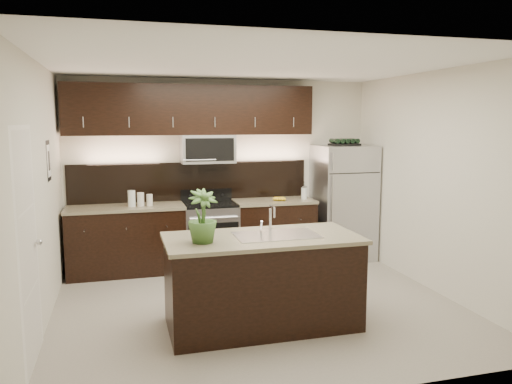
% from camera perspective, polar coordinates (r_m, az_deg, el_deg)
% --- Properties ---
extents(ground, '(4.50, 4.50, 0.00)m').
position_cam_1_polar(ground, '(5.85, 0.21, -12.84)').
color(ground, gray).
rests_on(ground, ground).
extents(room_walls, '(4.52, 4.02, 2.71)m').
position_cam_1_polar(room_walls, '(5.42, -0.81, 3.91)').
color(room_walls, beige).
rests_on(room_walls, ground).
extents(counter_run, '(3.51, 0.65, 0.94)m').
position_cam_1_polar(counter_run, '(7.21, -6.90, -4.96)').
color(counter_run, black).
rests_on(counter_run, ground).
extents(upper_fixtures, '(3.49, 0.40, 1.66)m').
position_cam_1_polar(upper_fixtures, '(7.18, -7.09, 8.41)').
color(upper_fixtures, black).
rests_on(upper_fixtures, counter_run).
extents(island, '(1.96, 0.96, 0.94)m').
position_cam_1_polar(island, '(5.17, 0.69, -10.14)').
color(island, black).
rests_on(island, ground).
extents(sink_faucet, '(0.84, 0.50, 0.28)m').
position_cam_1_polar(sink_faucet, '(5.10, 2.30, -4.78)').
color(sink_faucet, silver).
rests_on(sink_faucet, island).
extents(refrigerator, '(0.83, 0.75, 1.73)m').
position_cam_1_polar(refrigerator, '(7.73, 9.91, -1.17)').
color(refrigerator, '#B2B2B7').
rests_on(refrigerator, ground).
extents(wine_rack, '(0.43, 0.26, 0.10)m').
position_cam_1_polar(wine_rack, '(7.64, 10.07, 5.61)').
color(wine_rack, black).
rests_on(wine_rack, refrigerator).
extents(plant, '(0.35, 0.35, 0.51)m').
position_cam_1_polar(plant, '(4.77, -6.13, -2.78)').
color(plant, '#375C24').
rests_on(plant, island).
extents(canisters, '(0.33, 0.10, 0.22)m').
position_cam_1_polar(canisters, '(7.00, -13.29, -0.79)').
color(canisters, silver).
rests_on(canisters, counter_run).
extents(french_press, '(0.09, 0.09, 0.26)m').
position_cam_1_polar(french_press, '(7.47, 5.52, -0.07)').
color(french_press, silver).
rests_on(french_press, counter_run).
extents(bananas, '(0.24, 0.22, 0.06)m').
position_cam_1_polar(bananas, '(7.30, 2.28, -0.75)').
color(bananas, gold).
rests_on(bananas, counter_run).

